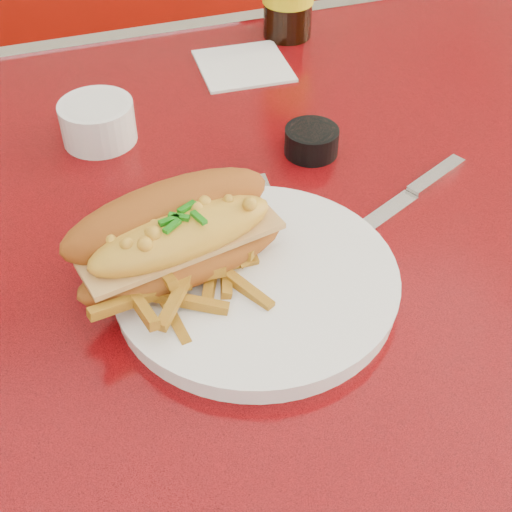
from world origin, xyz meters
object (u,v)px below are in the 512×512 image
object	(u,v)px
dinner_plate	(256,281)
knife	(405,198)
diner_table	(237,307)
sauce_cup_right	(312,140)
fork	(273,219)
booth_bench_far	(131,156)
gravy_ramekin	(98,121)
mac_hoagie	(177,235)

from	to	relation	value
dinner_plate	knife	xyz separation A→B (m)	(0.18, 0.07, -0.01)
diner_table	sauce_cup_right	size ratio (longest dim) A/B	17.46
fork	sauce_cup_right	distance (m)	0.14
fork	diner_table	bearing A→B (deg)	23.37
diner_table	sauce_cup_right	distance (m)	0.21
booth_bench_far	knife	distance (m)	1.01
diner_table	gravy_ramekin	xyz separation A→B (m)	(-0.11, 0.15, 0.19)
gravy_ramekin	knife	world-z (taller)	gravy_ramekin
booth_bench_far	dinner_plate	world-z (taller)	booth_bench_far
diner_table	knife	xyz separation A→B (m)	(0.16, -0.06, 0.16)
mac_hoagie	sauce_cup_right	world-z (taller)	mac_hoagie
mac_hoagie	knife	distance (m)	0.25
diner_table	booth_bench_far	size ratio (longest dim) A/B	1.03
diner_table	fork	xyz separation A→B (m)	(0.02, -0.06, 0.18)
mac_hoagie	knife	xyz separation A→B (m)	(0.24, 0.04, -0.05)
knife	dinner_plate	bearing A→B (deg)	175.66
dinner_plate	mac_hoagie	distance (m)	0.08
diner_table	fork	size ratio (longest dim) A/B	8.18
gravy_ramekin	dinner_plate	bearing A→B (deg)	-72.31
dinner_plate	gravy_ramekin	distance (m)	0.29
dinner_plate	sauce_cup_right	world-z (taller)	sauce_cup_right
mac_hoagie	dinner_plate	bearing A→B (deg)	-39.88
sauce_cup_right	knife	xyz separation A→B (m)	(0.06, -0.11, -0.01)
mac_hoagie	knife	size ratio (longest dim) A/B	0.97
mac_hoagie	knife	bearing A→B (deg)	-2.74
booth_bench_far	gravy_ramekin	size ratio (longest dim) A/B	11.86
dinner_plate	gravy_ramekin	bearing A→B (deg)	107.69
booth_bench_far	fork	size ratio (longest dim) A/B	7.98
fork	booth_bench_far	bearing A→B (deg)	7.20
fork	gravy_ramekin	xyz separation A→B (m)	(-0.13, 0.21, 0.01)
diner_table	knife	world-z (taller)	knife
sauce_cup_right	dinner_plate	bearing A→B (deg)	-124.86
booth_bench_far	dinner_plate	size ratio (longest dim) A/B	4.40
dinner_plate	knife	world-z (taller)	dinner_plate
dinner_plate	gravy_ramekin	world-z (taller)	gravy_ramekin
mac_hoagie	knife	world-z (taller)	mac_hoagie
mac_hoagie	gravy_ramekin	size ratio (longest dim) A/B	2.05
diner_table	gravy_ramekin	size ratio (longest dim) A/B	12.16
gravy_ramekin	knife	bearing A→B (deg)	-37.53
gravy_ramekin	booth_bench_far	bearing A→B (deg)	80.59
sauce_cup_right	gravy_ramekin	bearing A→B (deg)	155.02
diner_table	dinner_plate	distance (m)	0.22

